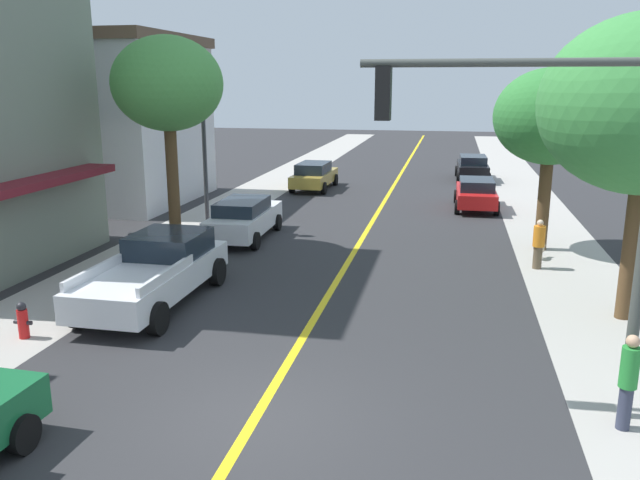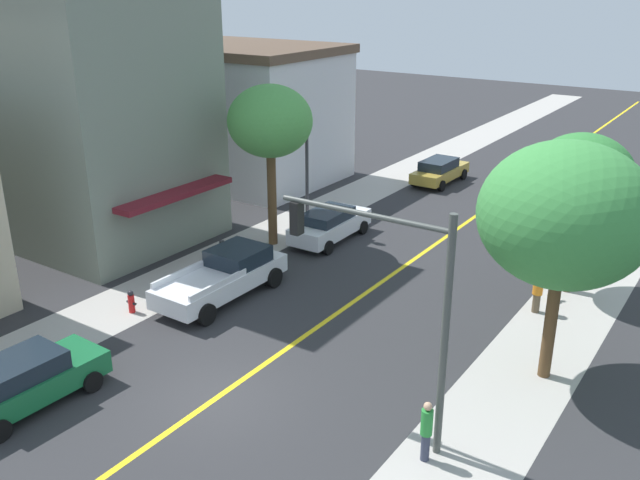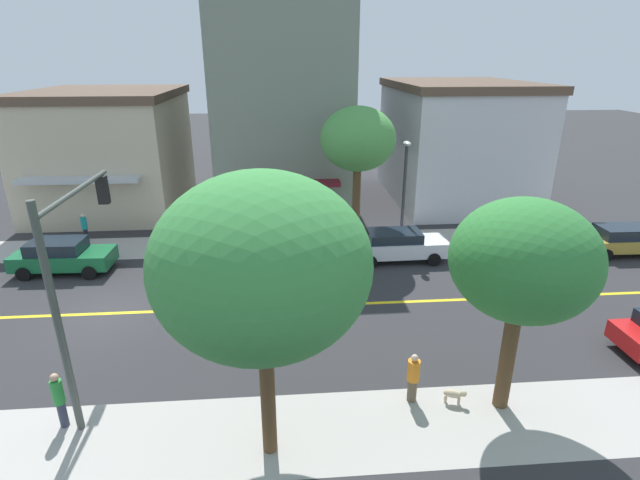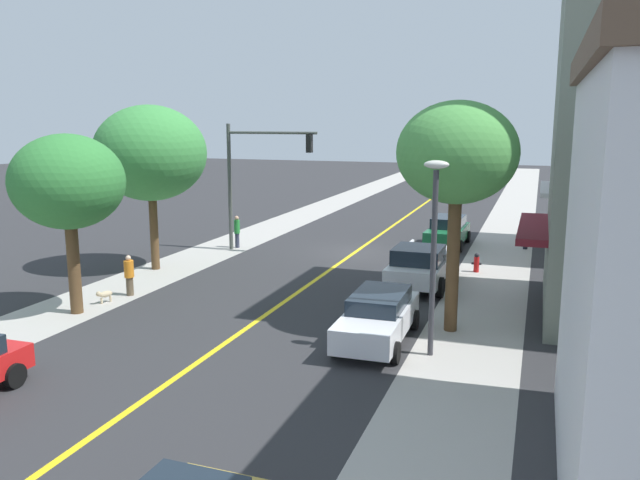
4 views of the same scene
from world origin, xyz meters
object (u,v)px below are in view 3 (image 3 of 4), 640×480
at_px(traffic_light_mast, 73,262).
at_px(pedestrian_green_shirt, 59,398).
at_px(fire_hydrant, 193,243).
at_px(pedestrian_teal_shirt, 85,227).
at_px(pedestrian_orange_shirt, 413,377).
at_px(street_lamp, 405,182).
at_px(green_sedan_left_curb, 62,256).
at_px(small_dog, 455,394).
at_px(street_tree_left_near, 262,266).
at_px(gold_sedan_left_curb, 625,240).
at_px(white_pickup_truck, 248,248).
at_px(white_sedan_left_curb, 397,245).
at_px(street_tree_right_corner, 358,140).
at_px(street_tree_left_far, 523,261).
at_px(parking_meter, 282,234).

distance_m(traffic_light_mast, pedestrian_green_shirt, 3.72).
xyz_separation_m(fire_hydrant, pedestrian_teal_shirt, (-1.94, -6.13, 0.41)).
bearing_deg(pedestrian_orange_shirt, street_lamp, 177.48).
height_order(green_sedan_left_curb, small_dog, green_sedan_left_curb).
height_order(street_tree_left_near, green_sedan_left_curb, street_tree_left_near).
xyz_separation_m(gold_sedan_left_curb, pedestrian_orange_shirt, (10.22, -13.76, 0.05)).
height_order(fire_hydrant, gold_sedan_left_curb, gold_sedan_left_curb).
bearing_deg(fire_hydrant, small_dog, 37.24).
bearing_deg(pedestrian_teal_shirt, white_pickup_truck, 139.84).
distance_m(street_tree_left_near, white_sedan_left_curb, 14.15).
distance_m(street_tree_right_corner, pedestrian_green_shirt, 16.79).
xyz_separation_m(pedestrian_orange_shirt, pedestrian_teal_shirt, (-14.28, -14.49, 0.02)).
height_order(street_tree_right_corner, pedestrian_teal_shirt, street_tree_right_corner).
height_order(street_tree_left_far, fire_hydrant, street_tree_left_far).
bearing_deg(small_dog, white_pickup_truck, 141.12).
bearing_deg(green_sedan_left_curb, pedestrian_orange_shirt, -34.23).
relative_size(street_tree_right_corner, street_lamp, 1.30).
xyz_separation_m(white_pickup_truck, pedestrian_teal_shirt, (-3.88, -9.11, -0.03)).
relative_size(green_sedan_left_curb, gold_sedan_left_curb, 0.96).
bearing_deg(street_tree_left_near, white_pickup_truck, -174.19).
height_order(street_lamp, small_dog, street_lamp).
relative_size(street_tree_right_corner, parking_meter, 5.04).
height_order(parking_meter, small_dog, parking_meter).
xyz_separation_m(gold_sedan_left_curb, white_pickup_truck, (-0.18, -19.14, 0.10)).
relative_size(gold_sedan_left_curb, white_sedan_left_curb, 0.98).
bearing_deg(parking_meter, small_dog, 22.13).
xyz_separation_m(street_tree_left_far, parking_meter, (-12.36, -6.31, -3.66)).
xyz_separation_m(street_tree_right_corner, white_sedan_left_curb, (1.96, 1.81, -4.86)).
height_order(fire_hydrant, street_lamp, street_lamp).
distance_m(fire_hydrant, white_sedan_left_curb, 10.51).
distance_m(fire_hydrant, pedestrian_green_shirt, 12.71).
height_order(street_tree_left_near, fire_hydrant, street_tree_left_near).
height_order(street_lamp, pedestrian_teal_shirt, street_lamp).
bearing_deg(white_sedan_left_curb, traffic_light_mast, -141.62).
xyz_separation_m(white_sedan_left_curb, pedestrian_orange_shirt, (10.38, -1.96, 0.02)).
distance_m(parking_meter, pedestrian_teal_shirt, 10.98).
relative_size(white_sedan_left_curb, pedestrian_orange_shirt, 3.02).
relative_size(street_tree_right_corner, white_sedan_left_curb, 1.53).
relative_size(parking_meter, small_dog, 2.17).
height_order(fire_hydrant, small_dog, fire_hydrant).
bearing_deg(street_tree_left_near, traffic_light_mast, -116.89).
bearing_deg(gold_sedan_left_curb, green_sedan_left_curb, -178.89).
bearing_deg(pedestrian_orange_shirt, green_sedan_left_curb, -116.66).
xyz_separation_m(parking_meter, gold_sedan_left_curb, (1.74, 17.52, -0.17)).
height_order(pedestrian_orange_shirt, small_dog, pedestrian_orange_shirt).
relative_size(street_tree_left_far, street_lamp, 1.11).
bearing_deg(parking_meter, fire_hydrant, -94.72).
xyz_separation_m(white_sedan_left_curb, pedestrian_green_shirt, (10.65, -11.82, 0.12)).
relative_size(pedestrian_teal_shirt, pedestrian_green_shirt, 0.93).
bearing_deg(street_tree_right_corner, street_lamp, 84.12).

